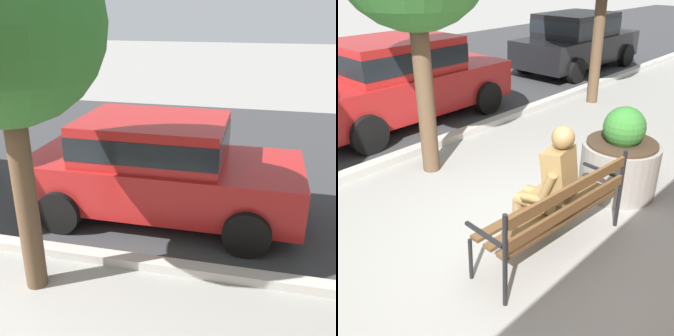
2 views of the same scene
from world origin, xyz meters
TOP-DOWN VIEW (x-y plane):
  - street_surface at (0.00, 7.50)m, footprint 60.00×9.00m
  - curb_stone at (0.00, 2.90)m, footprint 60.00×0.20m
  - street_tree_down_street at (0.29, 2.28)m, footprint 2.00×2.00m
  - parked_car_red at (1.27, 4.32)m, footprint 4.10×1.92m

SIDE VIEW (x-z plane):
  - street_surface at x=0.00m, z-range 0.00..0.01m
  - curb_stone at x=0.00m, z-range 0.00..0.12m
  - parked_car_red at x=1.27m, z-range 0.06..1.62m
  - street_tree_down_street at x=0.29m, z-range 0.94..4.88m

